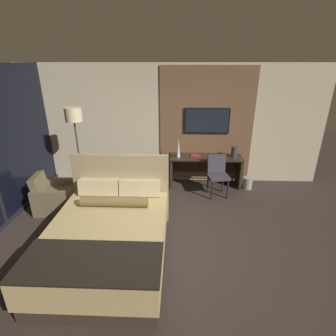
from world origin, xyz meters
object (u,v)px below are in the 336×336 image
(tv, at_px, (207,121))
(floor_lamp, at_px, (74,122))
(vase_short, at_px, (234,152))
(desk, at_px, (205,165))
(book, at_px, (196,156))
(desk_chair, at_px, (217,171))
(vase_tall, at_px, (178,148))
(waste_bin, at_px, (247,183))
(bed, at_px, (109,237))
(armchair_by_window, at_px, (53,197))

(tv, bearing_deg, floor_lamp, -163.14)
(tv, distance_m, vase_short, 0.96)
(desk, bearing_deg, book, -172.75)
(desk_chair, bearing_deg, book, 124.92)
(desk_chair, distance_m, vase_tall, 1.03)
(tv, height_order, vase_short, tv)
(tv, distance_m, vase_tall, 0.93)
(desk, distance_m, waste_bin, 1.08)
(floor_lamp, xyz_separation_m, vase_short, (3.44, 0.58, -0.79))
(bed, distance_m, vase_short, 3.53)
(tv, distance_m, armchair_by_window, 3.74)
(desk_chair, height_order, armchair_by_window, desk_chair)
(vase_tall, height_order, vase_short, vase_tall)
(tv, xyz_separation_m, book, (-0.24, -0.25, -0.78))
(floor_lamp, height_order, book, floor_lamp)
(tv, distance_m, book, 0.85)
(desk, distance_m, vase_tall, 0.80)
(desk, distance_m, desk_chair, 0.54)
(armchair_by_window, xyz_separation_m, waste_bin, (4.19, 1.07, -0.12))
(vase_tall, relative_size, vase_short, 1.70)
(vase_tall, bearing_deg, vase_short, 2.62)
(vase_tall, bearing_deg, book, 10.52)
(tv, bearing_deg, vase_short, -22.50)
(bed, relative_size, armchair_by_window, 2.95)
(tv, bearing_deg, desk_chair, -72.83)
(vase_short, bearing_deg, tv, 157.50)
(armchair_by_window, relative_size, vase_tall, 1.79)
(tv, relative_size, floor_lamp, 0.54)
(floor_lamp, distance_m, waste_bin, 4.11)
(desk, height_order, desk_chair, desk_chair)
(bed, height_order, vase_short, bed)
(desk, bearing_deg, floor_lamp, -167.35)
(vase_short, bearing_deg, floor_lamp, -170.43)
(tv, height_order, book, tv)
(desk, distance_m, vase_short, 0.74)
(desk_chair, bearing_deg, floor_lamp, 172.18)
(desk_chair, bearing_deg, vase_tall, 145.85)
(waste_bin, bearing_deg, bed, -137.62)
(floor_lamp, distance_m, vase_short, 3.58)
(tv, relative_size, desk_chair, 1.15)
(armchair_by_window, relative_size, vase_short, 3.05)
(floor_lamp, bearing_deg, desk_chair, 2.63)
(floor_lamp, xyz_separation_m, book, (2.55, 0.60, -0.90))
(desk, distance_m, floor_lamp, 3.09)
(desk, xyz_separation_m, vase_short, (0.65, -0.05, 0.37))
(vase_tall, height_order, book, vase_tall)
(desk_chair, relative_size, armchair_by_window, 1.19)
(desk_chair, distance_m, waste_bin, 0.94)
(tv, height_order, desk_chair, tv)
(waste_bin, bearing_deg, desk, 169.52)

